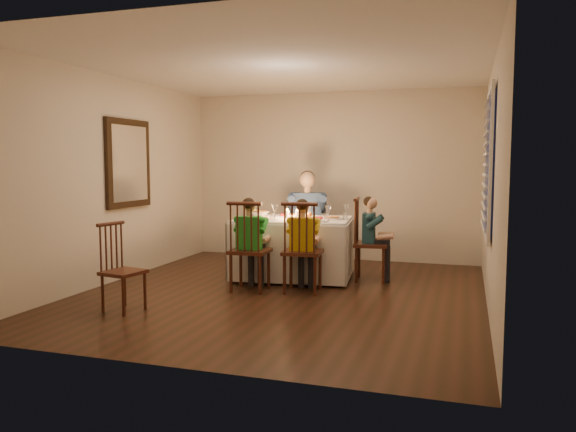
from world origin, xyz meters
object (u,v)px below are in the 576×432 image
(adult, at_px, (307,267))
(chair_near_right, at_px, (303,292))
(child_green, at_px, (250,290))
(chair_adult, at_px, (307,267))
(serving_bowl, at_px, (260,214))
(chair_end, at_px, (370,281))
(child_yellow, at_px, (303,292))
(dining_table, at_px, (293,235))
(chair_extra, at_px, (125,311))
(child_teal, at_px, (370,281))
(chair_near_left, at_px, (250,290))

(adult, bearing_deg, chair_near_right, -90.72)
(adult, relative_size, child_green, 1.26)
(chair_adult, relative_size, serving_bowl, 4.45)
(chair_end, relative_size, serving_bowl, 4.45)
(chair_end, relative_size, child_yellow, 0.98)
(dining_table, relative_size, child_green, 1.47)
(adult, height_order, child_green, adult)
(chair_adult, distance_m, child_green, 1.68)
(chair_extra, height_order, child_yellow, child_yellow)
(adult, distance_m, child_green, 1.68)
(chair_adult, relative_size, child_teal, 0.99)
(dining_table, bearing_deg, chair_adult, 85.78)
(chair_end, height_order, child_green, child_green)
(chair_end, xyz_separation_m, child_teal, (0.00, 0.00, 0.00))
(child_green, bearing_deg, dining_table, -109.39)
(chair_end, height_order, chair_extra, chair_end)
(chair_extra, bearing_deg, child_yellow, -36.59)
(chair_extra, relative_size, child_teal, 0.84)
(child_teal, bearing_deg, chair_end, -0.00)
(adult, bearing_deg, chair_end, -47.66)
(chair_near_right, bearing_deg, chair_near_left, 6.32)
(chair_adult, distance_m, adult, 0.00)
(chair_adult, bearing_deg, chair_near_right, -90.72)
(adult, relative_size, serving_bowl, 5.79)
(chair_near_left, distance_m, chair_end, 1.61)
(serving_bowl, bearing_deg, chair_near_left, -75.59)
(chair_adult, height_order, serving_bowl, serving_bowl)
(chair_end, xyz_separation_m, adult, (-1.04, 0.68, 0.00))
(serving_bowl, bearing_deg, chair_end, -3.08)
(dining_table, height_order, chair_near_right, dining_table)
(dining_table, relative_size, chair_near_left, 1.51)
(child_yellow, relative_size, serving_bowl, 4.56)
(chair_near_right, height_order, child_green, child_green)
(chair_adult, height_order, chair_near_right, same)
(chair_adult, relative_size, chair_near_right, 1.00)
(dining_table, distance_m, chair_end, 1.16)
(chair_extra, xyz_separation_m, child_yellow, (1.50, 1.37, 0.00))
(chair_near_left, xyz_separation_m, chair_near_right, (0.61, 0.12, 0.00))
(chair_near_left, height_order, child_green, child_green)
(child_yellow, bearing_deg, child_green, 6.32)
(chair_near_right, relative_size, child_yellow, 0.98)
(chair_near_left, relative_size, chair_near_right, 1.00)
(chair_near_left, bearing_deg, adult, -100.51)
(child_green, bearing_deg, child_teal, -144.75)
(chair_near_left, relative_size, chair_extra, 1.18)
(dining_table, height_order, child_green, dining_table)
(serving_bowl, bearing_deg, child_yellow, -46.96)
(dining_table, height_order, child_teal, dining_table)
(chair_extra, xyz_separation_m, serving_bowl, (0.61, 2.32, 0.82))
(dining_table, height_order, chair_adult, dining_table)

